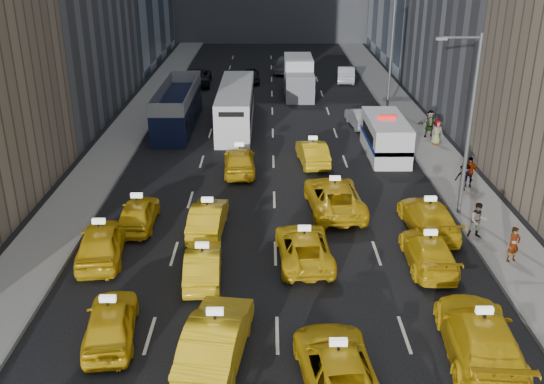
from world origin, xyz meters
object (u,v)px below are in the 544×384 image
at_px(nypd_van, 385,137).
at_px(city_bus, 236,107).
at_px(box_truck, 299,77).
at_px(pedestrian_0, 514,245).
at_px(double_decker, 178,107).

bearing_deg(nypd_van, city_bus, 144.89).
distance_m(nypd_van, city_bus, 11.95).
bearing_deg(box_truck, pedestrian_0, -82.14).
bearing_deg(double_decker, city_bus, 8.09).
height_order(city_bus, pedestrian_0, city_bus).
distance_m(city_bus, box_truck, 10.85).
distance_m(box_truck, pedestrian_0, 31.50).
xyz_separation_m(nypd_van, double_decker, (-14.16, 6.41, 0.33)).
xyz_separation_m(city_bus, box_truck, (5.08, 9.59, 0.14)).
distance_m(double_decker, pedestrian_0, 26.82).
xyz_separation_m(nypd_van, pedestrian_0, (2.92, -14.25, -0.23)).
bearing_deg(city_bus, double_decker, -174.46).
bearing_deg(city_bus, pedestrian_0, -56.65).
xyz_separation_m(nypd_van, city_bus, (-9.90, 6.69, 0.28)).
bearing_deg(double_decker, pedestrian_0, -46.00).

